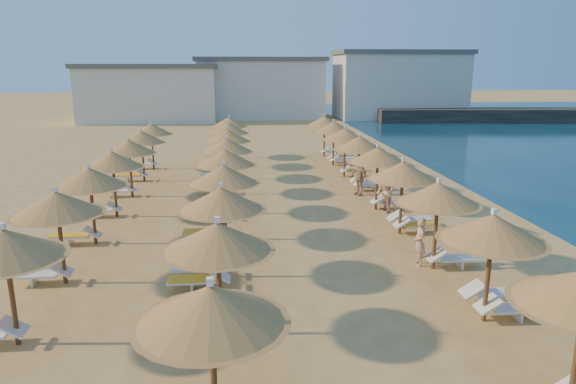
{
  "coord_description": "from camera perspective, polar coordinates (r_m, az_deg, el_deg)",
  "views": [
    {
      "loc": [
        -2.23,
        -16.61,
        6.48
      ],
      "look_at": [
        -0.14,
        4.0,
        1.3
      ],
      "focal_mm": 32.0,
      "sensor_mm": 36.0,
      "label": 1
    }
  ],
  "objects": [
    {
      "name": "beachgoer_a",
      "position": [
        17.46,
        14.41,
        -5.4
      ],
      "size": [
        0.4,
        0.6,
        1.61
      ],
      "primitive_type": "imported",
      "rotation": [
        0.0,
        0.0,
        -1.61
      ],
      "color": "tan",
      "rests_on": "ground"
    },
    {
      "name": "parasol_row_west",
      "position": [
        20.75,
        -7.05,
        2.83
      ],
      "size": [
        2.75,
        34.47,
        3.02
      ],
      "color": "brown",
      "rests_on": "ground"
    },
    {
      "name": "beachgoer_c",
      "position": [
        26.15,
        7.91,
        1.66
      ],
      "size": [
        0.92,
        1.18,
        1.87
      ],
      "primitive_type": "imported",
      "rotation": [
        0.0,
        0.0,
        -1.08
      ],
      "color": "tan",
      "rests_on": "ground"
    },
    {
      "name": "hotel_blocks",
      "position": [
        63.07,
        -0.78,
        11.51
      ],
      "size": [
        45.33,
        11.69,
        8.1
      ],
      "color": "beige",
      "rests_on": "ground"
    },
    {
      "name": "ground",
      "position": [
        17.96,
        1.75,
        -7.11
      ],
      "size": [
        220.0,
        220.0,
        0.0
      ],
      "primitive_type": "plane",
      "color": "tan",
      "rests_on": "ground"
    },
    {
      "name": "loungers",
      "position": [
        21.48,
        -2.5,
        -2.57
      ],
      "size": [
        14.79,
        32.3,
        0.66
      ],
      "color": "silver",
      "rests_on": "ground"
    },
    {
      "name": "parasol_row_east",
      "position": [
        21.68,
        11.19,
        3.14
      ],
      "size": [
        2.75,
        34.47,
        3.02
      ],
      "color": "brown",
      "rests_on": "ground"
    },
    {
      "name": "beachgoer_b",
      "position": [
        23.29,
        10.78,
        0.04
      ],
      "size": [
        0.88,
        1.04,
        1.89
      ],
      "primitive_type": "imported",
      "rotation": [
        0.0,
        0.0,
        -1.38
      ],
      "color": "tan",
      "rests_on": "ground"
    },
    {
      "name": "parasol_row_inland",
      "position": [
        23.09,
        -18.93,
        3.31
      ],
      "size": [
        2.75,
        23.9,
        3.02
      ],
      "color": "brown",
      "rests_on": "ground"
    },
    {
      "name": "jetty",
      "position": [
        64.82,
        23.32,
        7.83
      ],
      "size": [
        30.25,
        6.97,
        1.5
      ],
      "primitive_type": "cube",
      "rotation": [
        0.0,
        0.0,
        -0.1
      ],
      "color": "black",
      "rests_on": "ground"
    }
  ]
}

